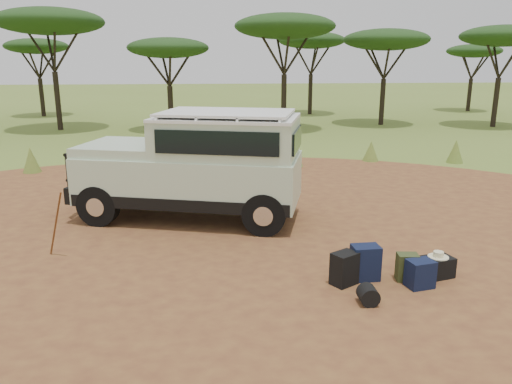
{
  "coord_description": "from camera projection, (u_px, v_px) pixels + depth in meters",
  "views": [
    {
      "loc": [
        -0.04,
        -8.81,
        3.72
      ],
      "look_at": [
        0.93,
        1.3,
        1.0
      ],
      "focal_mm": 35.0,
      "sensor_mm": 36.0,
      "label": 1
    }
  ],
  "objects": [
    {
      "name": "grass_fringe",
      "position": [
        213.0,
        155.0,
        17.68
      ],
      "size": [
        36.6,
        1.6,
        0.9
      ],
      "color": "olive",
      "rests_on": "ground"
    },
    {
      "name": "backpack_navy",
      "position": [
        365.0,
        263.0,
        8.61
      ],
      "size": [
        0.49,
        0.36,
        0.62
      ],
      "primitive_type": "cube",
      "rotation": [
        0.0,
        0.0,
        0.05
      ],
      "color": "#121A38",
      "rests_on": "ground"
    },
    {
      "name": "backpack_black",
      "position": [
        344.0,
        269.0,
        8.42
      ],
      "size": [
        0.52,
        0.48,
        0.57
      ],
      "primitive_type": "cube",
      "rotation": [
        0.0,
        0.0,
        0.55
      ],
      "color": "black",
      "rests_on": "ground"
    },
    {
      "name": "walking_staff",
      "position": [
        56.0,
        224.0,
        9.48
      ],
      "size": [
        0.46,
        0.38,
        1.35
      ],
      "primitive_type": "cylinder",
      "rotation": [
        0.38,
        0.0,
        0.89
      ],
      "color": "brown",
      "rests_on": "ground"
    },
    {
      "name": "safari_hat",
      "position": [
        438.0,
        255.0,
        8.68
      ],
      "size": [
        0.36,
        0.36,
        0.1
      ],
      "color": "beige",
      "rests_on": "hard_case"
    },
    {
      "name": "acacia_treeline",
      "position": [
        221.0,
        37.0,
        27.29
      ],
      "size": [
        46.7,
        13.2,
        6.26
      ],
      "color": "black",
      "rests_on": "ground"
    },
    {
      "name": "hard_case",
      "position": [
        437.0,
        267.0,
        8.74
      ],
      "size": [
        0.6,
        0.5,
        0.37
      ],
      "primitive_type": "cube",
      "rotation": [
        0.0,
        0.0,
        0.27
      ],
      "color": "black",
      "rests_on": "ground"
    },
    {
      "name": "ground",
      "position": [
        214.0,
        262.0,
        9.43
      ],
      "size": [
        140.0,
        140.0,
        0.0
      ],
      "primitive_type": "plane",
      "color": "olive",
      "rests_on": "ground"
    },
    {
      "name": "dirt_clearing",
      "position": [
        214.0,
        262.0,
        9.43
      ],
      "size": [
        23.0,
        23.0,
        0.01
      ],
      "primitive_type": "cylinder",
      "color": "brown",
      "rests_on": "ground"
    },
    {
      "name": "stuff_sack",
      "position": [
        368.0,
        295.0,
        7.77
      ],
      "size": [
        0.31,
        0.31,
        0.31
      ],
      "primitive_type": "cylinder",
      "rotation": [
        1.57,
        0.0,
        -0.01
      ],
      "color": "black",
      "rests_on": "ground"
    },
    {
      "name": "safari_vehicle",
      "position": [
        197.0,
        168.0,
        11.7
      ],
      "size": [
        5.61,
        3.4,
        2.57
      ],
      "rotation": [
        0.0,
        0.0,
        -0.27
      ],
      "color": "beige",
      "rests_on": "ground"
    },
    {
      "name": "duffel_navy",
      "position": [
        420.0,
        274.0,
        8.33
      ],
      "size": [
        0.48,
        0.4,
        0.48
      ],
      "primitive_type": "cube",
      "rotation": [
        0.0,
        0.0,
        0.21
      ],
      "color": "#121A38",
      "rests_on": "ground"
    },
    {
      "name": "backpack_olive",
      "position": [
        407.0,
        267.0,
        8.58
      ],
      "size": [
        0.38,
        0.29,
        0.49
      ],
      "primitive_type": "cube",
      "rotation": [
        0.0,
        0.0,
        -0.12
      ],
      "color": "#35441F",
      "rests_on": "ground"
    }
  ]
}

